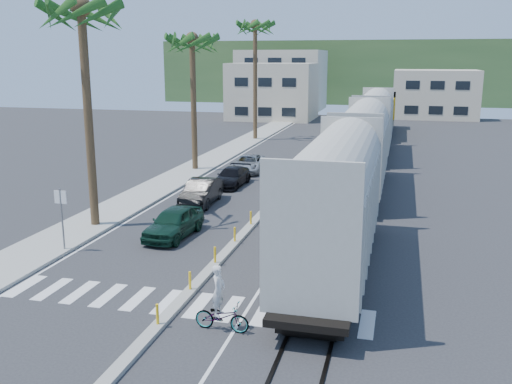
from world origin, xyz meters
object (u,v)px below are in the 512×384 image
car_second (201,192)px  cyclist (221,310)px  street_sign (61,211)px  car_lead (174,222)px

car_second → cyclist: bearing=-70.8°
street_sign → cyclist: (9.38, -5.63, -1.25)m
street_sign → car_second: 10.43m
car_second → cyclist: 16.70m
car_second → cyclist: size_ratio=2.10×
street_sign → car_lead: (4.03, 3.38, -1.22)m
car_second → cyclist: cyclist is taller
car_lead → car_second: size_ratio=0.96×
street_sign → car_second: street_sign is taller
street_sign → car_lead: size_ratio=0.67×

